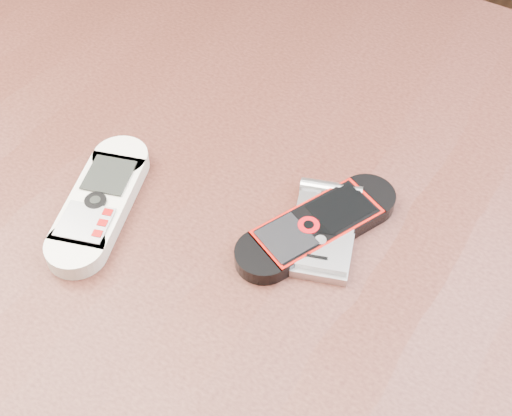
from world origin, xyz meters
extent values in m
cube|color=black|center=(0.00, 0.00, 0.73)|extent=(1.20, 0.80, 0.03)
cube|color=black|center=(-0.54, 0.34, 0.36)|extent=(0.06, 0.06, 0.71)
cube|color=silver|center=(-0.11, -0.06, 0.76)|extent=(0.09, 0.16, 0.02)
cube|color=black|center=(0.06, 0.01, 0.76)|extent=(0.10, 0.16, 0.02)
cube|color=silver|center=(0.06, 0.01, 0.76)|extent=(0.08, 0.11, 0.02)
camera|label=1|loc=(0.20, -0.32, 1.20)|focal=50.00mm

